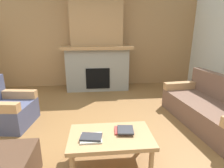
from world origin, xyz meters
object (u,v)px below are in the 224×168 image
(armchair, at_px, (6,110))
(couch, at_px, (210,108))
(coffee_table, at_px, (111,139))
(fireplace, at_px, (97,48))

(armchair, bearing_deg, couch, -4.32)
(couch, height_order, coffee_table, couch)
(armchair, bearing_deg, fireplace, 51.04)
(fireplace, height_order, armchair, fireplace)
(couch, height_order, armchair, same)
(armchair, height_order, coffee_table, armchair)
(fireplace, xyz_separation_m, couch, (1.98, -2.33, -0.88))
(fireplace, distance_m, coffee_table, 3.34)
(fireplace, relative_size, coffee_table, 2.70)
(armchair, bearing_deg, coffee_table, -34.10)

